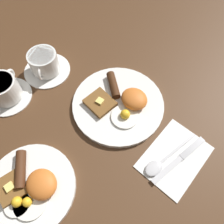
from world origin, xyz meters
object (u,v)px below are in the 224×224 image
object	(u,v)px
teacup_near	(45,64)
breakfast_plate_near	(119,103)
breakfast_plate_far	(30,187)
knife	(182,157)
spoon	(159,164)
teacup_far	(4,90)

from	to	relation	value
teacup_near	breakfast_plate_near	bearing A→B (deg)	-164.98
breakfast_plate_far	teacup_near	distance (m)	0.38
knife	spoon	distance (m)	0.07
teacup_far	knife	xyz separation A→B (m)	(-0.51, -0.22, -0.03)
spoon	breakfast_plate_far	bearing A→B (deg)	-27.16
breakfast_plate_near	teacup_far	bearing A→B (deg)	39.03
breakfast_plate_far	knife	xyz separation A→B (m)	(-0.22, -0.33, -0.01)
breakfast_plate_far	teacup_far	size ratio (longest dim) A/B	1.56
knife	breakfast_plate_near	bearing A→B (deg)	-83.19
teacup_near	teacup_far	world-z (taller)	same
breakfast_plate_far	breakfast_plate_near	bearing A→B (deg)	-88.16
breakfast_plate_near	teacup_far	xyz separation A→B (m)	(0.27, 0.22, 0.02)
breakfast_plate_near	teacup_near	bearing A→B (deg)	15.02
teacup_near	spoon	size ratio (longest dim) A/B	0.84
knife	spoon	bearing A→B (deg)	-21.26
teacup_near	knife	bearing A→B (deg)	-172.20
teacup_far	knife	size ratio (longest dim) A/B	0.76
breakfast_plate_near	spoon	xyz separation A→B (m)	(-0.20, 0.06, -0.00)
breakfast_plate_near	teacup_far	world-z (taller)	teacup_far
breakfast_plate_far	spoon	size ratio (longest dim) A/B	1.23
breakfast_plate_far	knife	world-z (taller)	breakfast_plate_far
teacup_far	knife	world-z (taller)	teacup_far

